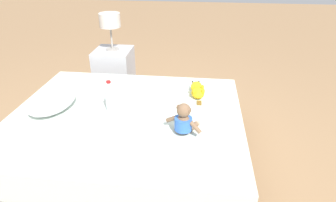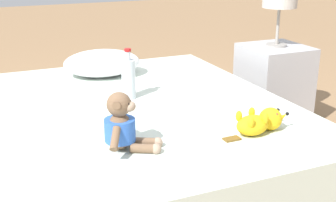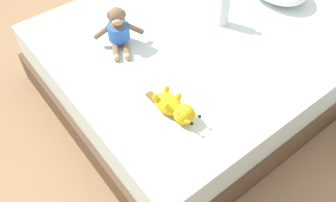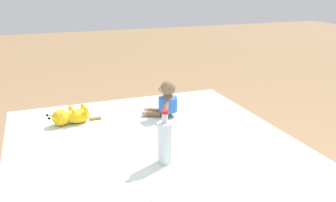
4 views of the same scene
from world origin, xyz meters
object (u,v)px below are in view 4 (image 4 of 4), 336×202
object	(u,v)px
plush_monkey	(166,101)
glass_bottle	(165,142)
plush_yellow_creature	(70,116)
bed	(159,190)
pillow	(214,201)

from	to	relation	value
plush_monkey	glass_bottle	distance (m)	0.63
glass_bottle	plush_yellow_creature	bearing A→B (deg)	-60.88
plush_monkey	plush_yellow_creature	bearing A→B (deg)	-7.15
bed	plush_yellow_creature	world-z (taller)	plush_yellow_creature
pillow	plush_yellow_creature	xyz separation A→B (m)	(0.38, -1.14, -0.03)
plush_yellow_creature	glass_bottle	xyz separation A→B (m)	(-0.37, 0.66, 0.06)
plush_yellow_creature	bed	bearing A→B (deg)	125.04
bed	plush_yellow_creature	size ratio (longest dim) A/B	5.64
bed	glass_bottle	bearing A→B (deg)	84.94
pillow	plush_yellow_creature	distance (m)	1.21
plush_yellow_creature	pillow	bearing A→B (deg)	108.60
pillow	plush_yellow_creature	size ratio (longest dim) A/B	1.55
bed	glass_bottle	xyz separation A→B (m)	(0.01, 0.12, 0.33)
plush_monkey	plush_yellow_creature	size ratio (longest dim) A/B	0.82
bed	glass_bottle	world-z (taller)	glass_bottle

